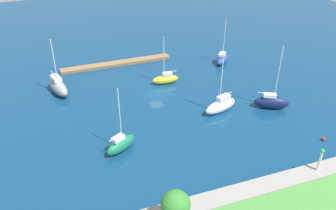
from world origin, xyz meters
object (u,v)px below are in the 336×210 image
(sailboat_yellow_far_north, at_px, (165,79))
(sailboat_gray_mid_basin, at_px, (58,87))
(sailboat_blue_far_south, at_px, (222,58))
(mooring_buoy_red, at_px, (323,139))
(sailboat_green_lone_south, at_px, (121,144))
(pier_dock, at_px, (117,64))
(harbor_beacon, at_px, (320,158))
(park_tree_west, at_px, (176,205))
(sailboat_white_outer_mooring, at_px, (221,105))
(sailboat_navy_lone_north, at_px, (271,102))

(sailboat_yellow_far_north, xyz_separation_m, sailboat_gray_mid_basin, (21.52, -3.33, 0.44))
(sailboat_blue_far_south, bearing_deg, mooring_buoy_red, -134.17)
(sailboat_gray_mid_basin, xyz_separation_m, sailboat_green_lone_south, (-7.55, 22.01, -0.26))
(pier_dock, xyz_separation_m, sailboat_blue_far_south, (-23.61, 7.22, 0.78))
(harbor_beacon, distance_m, sailboat_blue_far_south, 39.41)
(harbor_beacon, xyz_separation_m, park_tree_west, (22.57, 2.40, 1.49))
(harbor_beacon, height_order, sailboat_yellow_far_north, sailboat_yellow_far_north)
(harbor_beacon, bearing_deg, sailboat_white_outer_mooring, -75.68)
(park_tree_west, xyz_separation_m, sailboat_gray_mid_basin, (10.07, -39.62, -3.37))
(pier_dock, distance_m, sailboat_green_lone_south, 31.70)
(park_tree_west, distance_m, sailboat_navy_lone_north, 33.93)
(pier_dock, relative_size, sailboat_white_outer_mooring, 2.16)
(pier_dock, distance_m, sailboat_yellow_far_north, 14.62)
(park_tree_west, distance_m, sailboat_green_lone_south, 18.16)
(sailboat_gray_mid_basin, relative_size, mooring_buoy_red, 18.81)
(sailboat_navy_lone_north, relative_size, sailboat_yellow_far_north, 1.20)
(sailboat_navy_lone_north, distance_m, sailboat_gray_mid_basin, 41.59)
(park_tree_west, height_order, sailboat_green_lone_south, sailboat_green_lone_south)
(harbor_beacon, distance_m, sailboat_white_outer_mooring, 20.94)
(park_tree_west, bearing_deg, sailboat_white_outer_mooring, -127.63)
(harbor_beacon, height_order, park_tree_west, park_tree_west)
(pier_dock, relative_size, sailboat_navy_lone_north, 2.02)
(sailboat_green_lone_south, distance_m, mooring_buoy_red, 33.14)
(harbor_beacon, bearing_deg, pier_dock, -67.83)
(park_tree_west, relative_size, sailboat_green_lone_south, 0.50)
(sailboat_white_outer_mooring, xyz_separation_m, sailboat_green_lone_south, (19.94, 4.98, -0.09))
(sailboat_blue_far_south, bearing_deg, harbor_beacon, -144.90)
(pier_dock, bearing_deg, harbor_beacon, 112.17)
(mooring_buoy_red, bearing_deg, sailboat_yellow_far_north, -56.54)
(sailboat_navy_lone_north, bearing_deg, sailboat_white_outer_mooring, -165.55)
(sailboat_yellow_far_north, distance_m, mooring_buoy_red, 32.71)
(park_tree_west, xyz_separation_m, mooring_buoy_red, (-29.47, -9.02, -4.58))
(sailboat_white_outer_mooring, bearing_deg, park_tree_west, 36.59)
(sailboat_blue_far_south, bearing_deg, sailboat_yellow_far_north, 150.05)
(park_tree_west, bearing_deg, harbor_beacon, -173.92)
(harbor_beacon, relative_size, sailboat_navy_lone_north, 0.30)
(pier_dock, xyz_separation_m, sailboat_gray_mid_basin, (13.79, 9.06, 1.18))
(sailboat_navy_lone_north, height_order, sailboat_yellow_far_north, sailboat_navy_lone_north)
(sailboat_gray_mid_basin, distance_m, sailboat_green_lone_south, 23.27)
(sailboat_green_lone_south, bearing_deg, mooring_buoy_red, -45.48)
(sailboat_yellow_far_north, relative_size, mooring_buoy_red, 17.03)
(harbor_beacon, relative_size, sailboat_white_outer_mooring, 0.32)
(harbor_beacon, relative_size, sailboat_yellow_far_north, 0.36)
(park_tree_west, bearing_deg, sailboat_gray_mid_basin, -75.74)
(sailboat_yellow_far_north, bearing_deg, harbor_beacon, 112.99)
(mooring_buoy_red, bearing_deg, sailboat_gray_mid_basin, -37.74)
(sailboat_blue_far_south, height_order, sailboat_green_lone_south, sailboat_green_lone_south)
(harbor_beacon, height_order, sailboat_green_lone_south, sailboat_green_lone_south)
(sailboat_yellow_far_north, bearing_deg, sailboat_navy_lone_north, 139.00)
(harbor_beacon, bearing_deg, mooring_buoy_red, -136.22)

